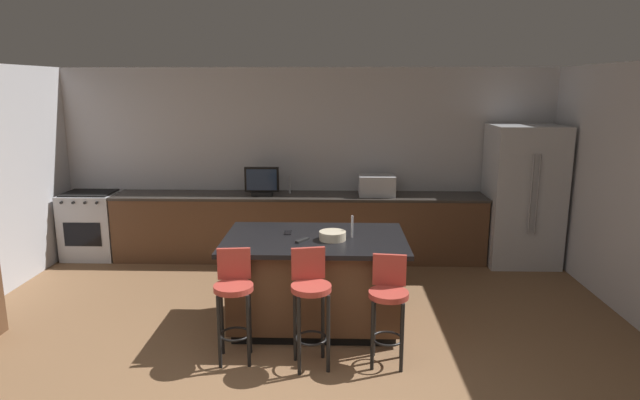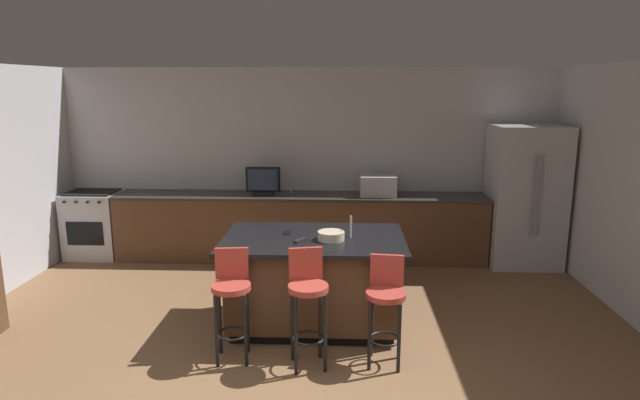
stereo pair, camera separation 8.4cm
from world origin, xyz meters
name	(u,v)px [view 2 (the right image)]	position (x,y,z in m)	size (l,w,h in m)	color
wall_back	(309,162)	(0.00, 4.35, 1.30)	(7.30, 0.12, 2.60)	#BCBCC1
counter_back	(300,227)	(-0.10, 3.97, 0.45)	(5.04, 0.62, 0.90)	brown
kitchen_island	(314,280)	(0.20, 1.88, 0.47)	(1.77, 1.15, 0.91)	black
refrigerator	(525,196)	(2.89, 3.89, 0.93)	(0.91, 0.80, 1.86)	#B7BABF
range_oven	(95,224)	(-2.98, 3.97, 0.46)	(0.72, 0.63, 0.92)	#B7BABF
microwave	(378,185)	(0.96, 3.97, 1.04)	(0.48, 0.36, 0.27)	#B7BABF
tv_monitor	(263,182)	(-0.59, 3.92, 1.08)	(0.46, 0.16, 0.39)	black
sink_faucet_back	(291,185)	(-0.23, 4.07, 1.02)	(0.02, 0.02, 0.24)	#B2B2B7
sink_faucet_island	(351,227)	(0.56, 1.88, 1.02)	(0.02, 0.02, 0.22)	#B2B2B7
bar_stool_left	(232,295)	(-0.47, 1.17, 0.59)	(0.34, 0.35, 0.98)	#B23D33
bar_stool_center	(308,297)	(0.19, 1.09, 0.62)	(0.35, 0.36, 1.02)	#B23D33
bar_stool_right	(386,302)	(0.86, 1.15, 0.56)	(0.34, 0.35, 0.94)	#B23D33
fruit_bowl	(331,236)	(0.37, 1.80, 0.95)	(0.26, 0.26, 0.08)	beige
cell_phone	(287,232)	(-0.08, 2.03, 0.91)	(0.07, 0.15, 0.01)	black
tv_remote	(301,240)	(0.09, 1.74, 0.92)	(0.04, 0.17, 0.02)	black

